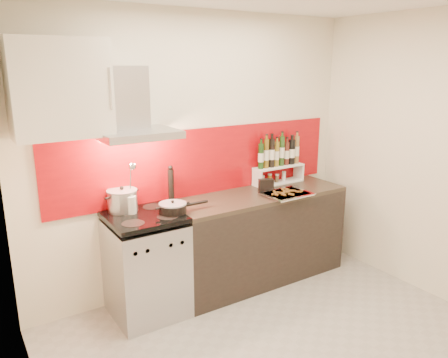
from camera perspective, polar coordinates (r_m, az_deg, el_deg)
floor at (r=3.62m, az=8.73°, el=-21.33°), size 3.40×3.40×0.00m
back_wall at (r=4.15m, az=-3.35°, el=3.34°), size 3.40×0.02×2.60m
left_wall at (r=2.32m, az=-23.52°, el=-7.31°), size 0.02×2.80×2.60m
right_wall at (r=4.35m, az=26.58°, el=2.30°), size 0.02×2.80×2.60m
backsplash at (r=4.18m, az=-2.66°, el=2.32°), size 3.00×0.02×0.64m
range_stove at (r=3.88m, az=-10.11°, el=-11.16°), size 0.60×0.60×0.91m
counter at (r=4.42m, az=4.45°, el=-7.47°), size 1.80×0.60×0.90m
range_hood at (r=3.65m, az=-11.92°, el=8.49°), size 0.62×0.50×0.61m
upper_cabinet at (r=3.46m, az=-20.70°, el=10.99°), size 0.70×0.35×0.72m
stock_pot at (r=3.80m, az=-13.12°, el=-2.73°), size 0.26×0.26×0.22m
saute_pan at (r=3.70m, az=-6.60°, el=-3.74°), size 0.45×0.23×0.11m
utensil_jar at (r=3.71m, az=-12.07°, el=-2.58°), size 0.10×0.14×0.46m
pepper_mill at (r=3.95m, az=-6.94°, el=-0.77°), size 0.05×0.05×0.35m
step_shelf at (r=4.60m, az=7.20°, el=2.40°), size 0.58×0.16×0.50m
caddy_box at (r=4.34m, az=5.51°, el=-0.82°), size 0.16×0.12×0.13m
baking_tray at (r=4.24m, az=8.17°, el=-1.91°), size 0.45×0.35×0.03m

